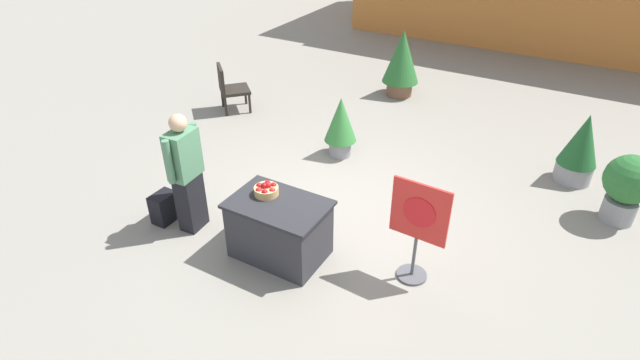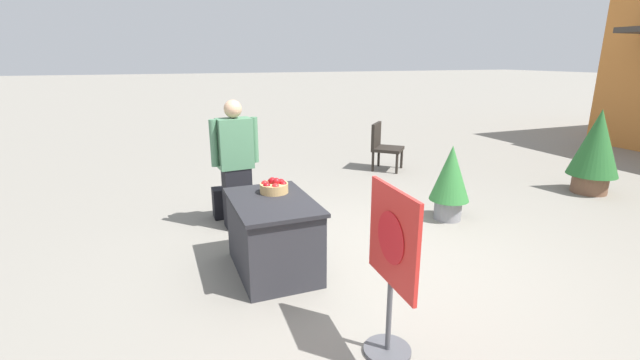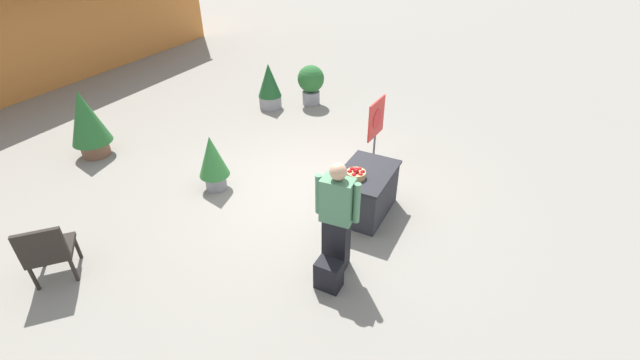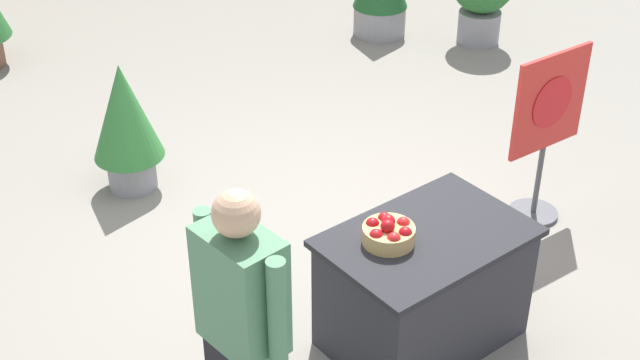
% 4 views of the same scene
% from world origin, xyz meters
% --- Properties ---
extents(ground_plane, '(120.00, 120.00, 0.00)m').
position_xyz_m(ground_plane, '(0.00, 0.00, 0.00)').
color(ground_plane, gray).
extents(display_table, '(1.17, 0.79, 0.78)m').
position_xyz_m(display_table, '(-0.20, -1.04, 0.39)').
color(display_table, '#2D2D33').
rests_on(display_table, ground_plane).
extents(apple_basket, '(0.30, 0.30, 0.16)m').
position_xyz_m(apple_basket, '(-0.42, -0.95, 0.84)').
color(apple_basket, tan).
rests_on(apple_basket, display_table).
extents(person_visitor, '(0.29, 0.61, 1.65)m').
position_xyz_m(person_visitor, '(-1.53, -1.15, 0.84)').
color(person_visitor, black).
rests_on(person_visitor, ground_plane).
extents(backpack, '(0.24, 0.34, 0.42)m').
position_xyz_m(backpack, '(-1.96, -1.24, 0.21)').
color(backpack, black).
rests_on(backpack, ground_plane).
extents(poster_board, '(0.67, 0.36, 1.30)m').
position_xyz_m(poster_board, '(1.38, -0.60, 0.73)').
color(poster_board, '#4C4C51').
rests_on(poster_board, ground_plane).
extents(patio_chair, '(0.78, 0.78, 0.92)m').
position_xyz_m(patio_chair, '(-3.48, 2.10, 0.51)').
color(patio_chair, '#28231E').
rests_on(patio_chair, ground_plane).
extents(potted_plant_far_left, '(0.76, 0.76, 1.37)m').
position_xyz_m(potted_plant_far_left, '(-0.89, 4.52, 0.75)').
color(potted_plant_far_left, brown).
rests_on(potted_plant_far_left, ground_plane).
extents(potted_plant_far_right, '(0.66, 0.66, 0.99)m').
position_xyz_m(potted_plant_far_right, '(3.41, 1.87, 0.57)').
color(potted_plant_far_right, gray).
rests_on(potted_plant_far_right, ground_plane).
extents(potted_plant_near_left, '(0.57, 0.57, 1.11)m').
position_xyz_m(potted_plant_near_left, '(2.75, 2.66, 0.57)').
color(potted_plant_near_left, gray).
rests_on(potted_plant_near_left, ground_plane).
extents(potted_plant_near_right, '(0.53, 0.53, 1.03)m').
position_xyz_m(potted_plant_near_right, '(-0.75, 1.58, 0.58)').
color(potted_plant_near_right, gray).
rests_on(potted_plant_near_right, ground_plane).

